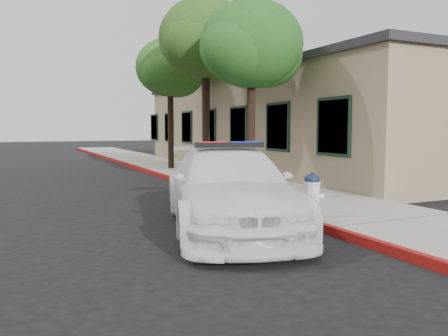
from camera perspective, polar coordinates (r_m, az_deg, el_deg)
The scene contains 9 objects.
ground at distance 10.90m, azimuth 3.33°, elevation -5.09°, with size 120.00×120.00×0.00m, color black.
sidewalk at distance 14.25m, azimuth 3.32°, elevation -2.40°, with size 3.20×60.00×0.15m, color gray.
red_curb at distance 13.60m, azimuth -2.42°, elevation -2.73°, with size 0.14×60.00×0.16m, color maroon.
clapboard_building at distance 21.89m, azimuth 7.73°, elevation 5.54°, with size 7.30×20.89×4.24m.
police_car at distance 8.62m, azimuth 0.62°, elevation -2.58°, with size 3.52×5.69×1.66m.
fire_hydrant at distance 9.34m, azimuth 10.93°, elevation -3.23°, with size 0.50×0.44×0.87m.
street_tree_near at distance 13.47m, azimuth 3.49°, elevation 14.70°, with size 3.20×2.95×5.40m.
street_tree_mid at distance 16.64m, azimuth -2.33°, elevation 15.38°, with size 3.33×3.39×6.31m.
street_tree_far at distance 20.36m, azimuth -6.60°, elevation 12.00°, with size 3.07×3.06×5.65m.
Camera 1 is at (-5.06, -9.46, 1.91)m, focal length 36.61 mm.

